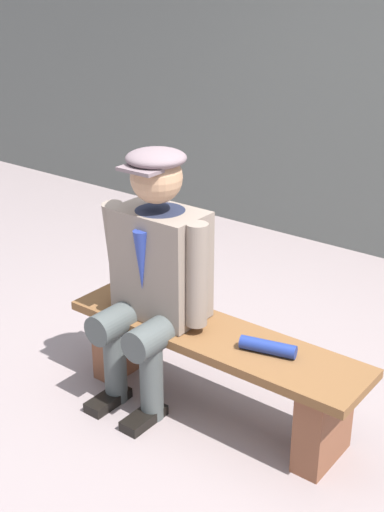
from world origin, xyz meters
TOP-DOWN VIEW (x-y plane):
  - ground_plane at (0.00, 0.00)m, footprint 30.00×30.00m
  - bench at (0.00, 0.00)m, footprint 1.49×0.37m
  - seated_man at (0.31, 0.05)m, footprint 0.59×0.53m
  - rolled_magazine at (-0.29, -0.00)m, footprint 0.26×0.12m

SIDE VIEW (x-z plane):
  - ground_plane at x=0.00m, z-range 0.00..0.00m
  - bench at x=0.00m, z-range 0.07..0.49m
  - rolled_magazine at x=-0.29m, z-range 0.42..0.48m
  - seated_man at x=0.31m, z-range 0.05..1.29m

